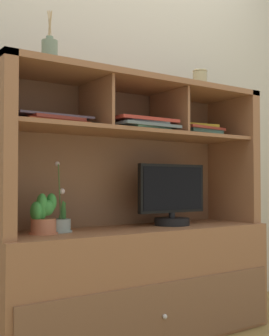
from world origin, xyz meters
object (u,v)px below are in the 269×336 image
object	(u,v)px
magazine_stack_centre	(141,125)
magazine_stack_right	(194,131)
potted_orchid	(60,224)
diffuser_bottle	(50,52)
ceramic_vase	(200,81)
media_console	(134,257)
potted_fern	(43,215)
tv_monitor	(172,198)
magazine_stack_left	(50,121)

from	to	relation	value
magazine_stack_centre	magazine_stack_right	xyz separation A→B (m)	(0.46, 0.10, 0.01)
potted_orchid	diffuser_bottle	size ratio (longest dim) A/B	1.32
magazine_stack_right	diffuser_bottle	distance (m)	1.01
diffuser_bottle	ceramic_vase	xyz separation A→B (m)	(1.00, 0.05, 0.01)
media_console	magazine_stack_centre	size ratio (longest dim) A/B	4.18
potted_fern	ceramic_vase	bearing A→B (deg)	1.72
potted_orchid	diffuser_bottle	xyz separation A→B (m)	(-0.08, -0.06, 0.81)
tv_monitor	potted_orchid	world-z (taller)	same
media_console	potted_orchid	size ratio (longest dim) A/B	4.50
potted_orchid	media_console	bearing A→B (deg)	-3.20
magazine_stack_right	magazine_stack_centre	bearing A→B (deg)	-167.84
tv_monitor	magazine_stack_right	world-z (taller)	magazine_stack_right
potted_fern	ceramic_vase	world-z (taller)	ceramic_vase
tv_monitor	ceramic_vase	xyz separation A→B (m)	(0.25, 0.04, 0.70)
media_console	ceramic_vase	world-z (taller)	ceramic_vase
media_console	magazine_stack_right	xyz separation A→B (m)	(0.46, 0.03, 0.71)
magazine_stack_centre	magazine_stack_right	bearing A→B (deg)	12.16
potted_orchid	potted_fern	distance (m)	0.11
potted_fern	magazine_stack_right	bearing A→B (deg)	2.44
magazine_stack_right	ceramic_vase	world-z (taller)	ceramic_vase
magazine_stack_right	ceramic_vase	size ratio (longest dim) A/B	2.47
tv_monitor	diffuser_bottle	xyz separation A→B (m)	(-0.75, -0.01, 0.70)
tv_monitor	magazine_stack_centre	bearing A→B (deg)	-169.31
magazine_stack_centre	ceramic_vase	xyz separation A→B (m)	(0.50, 0.09, 0.31)
media_console	magazine_stack_centre	world-z (taller)	media_console
tv_monitor	ceramic_vase	size ratio (longest dim) A/B	3.33
tv_monitor	diffuser_bottle	distance (m)	1.02
potted_orchid	ceramic_vase	distance (m)	1.23
magazine_stack_left	diffuser_bottle	distance (m)	0.32
magazine_stack_centre	ceramic_vase	distance (m)	0.60
tv_monitor	magazine_stack_centre	size ratio (longest dim) A/B	1.21
potted_orchid	magazine_stack_right	distance (m)	1.01
tv_monitor	ceramic_vase	world-z (taller)	ceramic_vase
potted_fern	magazine_stack_left	world-z (taller)	magazine_stack_left
magazine_stack_centre	magazine_stack_right	distance (m)	0.47
diffuser_bottle	ceramic_vase	size ratio (longest dim) A/B	1.93
tv_monitor	ceramic_vase	bearing A→B (deg)	9.18
tv_monitor	potted_orchid	distance (m)	0.68
potted_orchid	ceramic_vase	size ratio (longest dim) A/B	2.55
diffuser_bottle	tv_monitor	bearing A→B (deg)	1.05
magazine_stack_centre	diffuser_bottle	xyz separation A→B (m)	(-0.50, 0.03, 0.31)
magazine_stack_right	diffuser_bottle	world-z (taller)	diffuser_bottle
potted_fern	magazine_stack_left	size ratio (longest dim) A/B	0.50
potted_fern	magazine_stack_right	world-z (taller)	magazine_stack_right
tv_monitor	potted_fern	bearing A→B (deg)	179.21
magazine_stack_right	tv_monitor	bearing A→B (deg)	-166.13
potted_fern	ceramic_vase	distance (m)	1.27
ceramic_vase	magazine_stack_centre	bearing A→B (deg)	-170.07
media_console	tv_monitor	distance (m)	0.40
media_console	potted_fern	distance (m)	0.57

